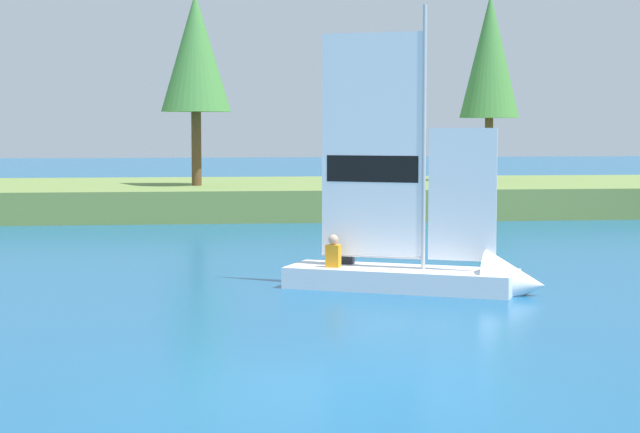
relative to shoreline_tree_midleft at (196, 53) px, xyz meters
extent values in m
plane|color=#195684|center=(1.50, -27.29, -5.86)|extent=(200.00, 200.00, 0.00)
cube|color=olive|center=(1.50, 1.54, -5.32)|extent=(80.00, 10.39, 1.09)
cylinder|color=brown|center=(0.00, 0.00, -3.43)|extent=(0.36, 0.36, 2.68)
cone|color=#47893D|center=(0.00, 0.00, 0.04)|extent=(2.52, 2.52, 4.27)
cylinder|color=brown|center=(11.37, 1.83, -3.54)|extent=(0.32, 0.32, 2.48)
cone|color=#47893D|center=(11.37, 1.83, 0.11)|extent=(2.31, 2.31, 4.82)
cube|color=white|center=(4.00, -18.96, -5.65)|extent=(4.75, 3.30, 0.43)
cone|color=white|center=(6.06, -19.96, -5.65)|extent=(1.60, 1.67, 1.30)
cylinder|color=#B7B7BC|center=(4.41, -19.16, -2.83)|extent=(0.08, 0.08, 5.21)
cube|color=white|center=(3.45, -18.70, -2.96)|extent=(1.93, 0.95, 4.45)
cube|color=black|center=(3.45, -18.70, -3.45)|extent=(1.74, 0.87, 0.53)
cube|color=white|center=(5.11, -19.50, -3.93)|extent=(1.23, 0.62, 2.61)
cylinder|color=#B7B7BC|center=(3.45, -18.70, -5.22)|extent=(1.94, 0.98, 0.06)
cube|color=orange|center=(2.66, -18.67, -5.21)|extent=(0.34, 0.30, 0.46)
sphere|color=tan|center=(2.66, -18.67, -4.87)|extent=(0.20, 0.20, 0.20)
cube|color=#26262D|center=(3.02, -18.14, -5.17)|extent=(0.34, 0.30, 0.54)
sphere|color=tan|center=(3.02, -18.14, -4.79)|extent=(0.20, 0.20, 0.20)
camera|label=1|loc=(-0.13, -40.90, -2.57)|focal=62.83mm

